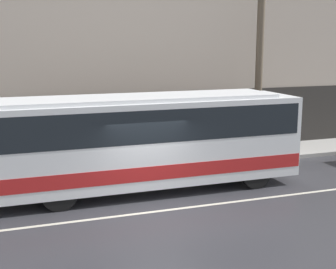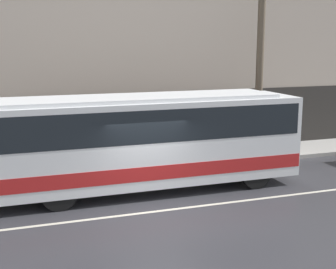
% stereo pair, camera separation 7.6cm
% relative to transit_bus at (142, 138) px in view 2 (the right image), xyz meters
% --- Properties ---
extents(ground_plane, '(60.00, 60.00, 0.00)m').
position_rel_transit_bus_xyz_m(ground_plane, '(-0.21, -2.12, -1.78)').
color(ground_plane, '#333338').
extents(sidewalk, '(60.00, 2.49, 0.17)m').
position_rel_transit_bus_xyz_m(sidewalk, '(-0.21, 3.12, -1.70)').
color(sidewalk, '#A09E99').
rests_on(sidewalk, ground_plane).
extents(building_facade, '(60.00, 0.35, 11.89)m').
position_rel_transit_bus_xyz_m(building_facade, '(-0.21, 4.51, 3.96)').
color(building_facade, '#B7A899').
rests_on(building_facade, ground_plane).
extents(lane_stripe, '(54.00, 0.14, 0.01)m').
position_rel_transit_bus_xyz_m(lane_stripe, '(-0.21, -2.12, -1.77)').
color(lane_stripe, beige).
rests_on(lane_stripe, ground_plane).
extents(transit_bus, '(10.52, 2.51, 3.16)m').
position_rel_transit_bus_xyz_m(transit_bus, '(0.00, 0.00, 0.00)').
color(transit_bus, white).
rests_on(transit_bus, ground_plane).
extents(utility_pole_near, '(0.31, 0.31, 7.14)m').
position_rel_transit_bus_xyz_m(utility_pole_near, '(5.85, 2.71, 1.96)').
color(utility_pole_near, brown).
rests_on(utility_pole_near, sidewalk).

